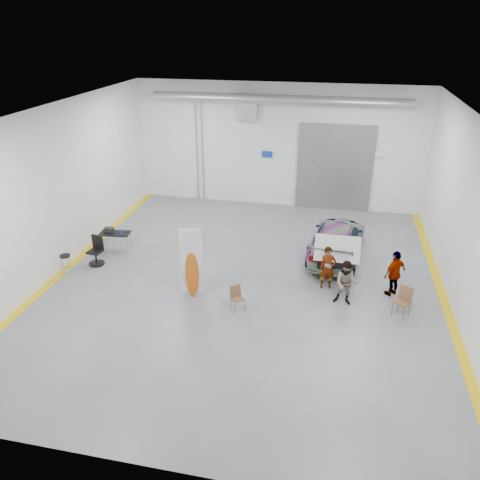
% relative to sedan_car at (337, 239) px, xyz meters
% --- Properties ---
extents(ground, '(16.00, 16.00, 0.00)m').
position_rel_sedan_car_xyz_m(ground, '(-3.16, -2.89, -0.68)').
color(ground, slate).
rests_on(ground, ground).
extents(room_shell, '(14.02, 16.18, 6.01)m').
position_rel_sedan_car_xyz_m(room_shell, '(-2.92, -0.67, 3.39)').
color(room_shell, silver).
rests_on(room_shell, ground).
extents(sedan_car, '(2.43, 4.89, 1.37)m').
position_rel_sedan_car_xyz_m(sedan_car, '(0.00, 0.00, 0.00)').
color(sedan_car, white).
rests_on(sedan_car, ground).
extents(person_a, '(0.64, 0.50, 1.57)m').
position_rel_sedan_car_xyz_m(person_a, '(-0.27, -2.66, 0.10)').
color(person_a, olive).
rests_on(person_a, ground).
extents(person_b, '(0.84, 0.69, 1.57)m').
position_rel_sedan_car_xyz_m(person_b, '(0.37, -3.58, 0.10)').
color(person_b, slate).
rests_on(person_b, ground).
extents(person_c, '(0.97, 0.95, 1.67)m').
position_rel_sedan_car_xyz_m(person_c, '(1.98, -2.66, 0.15)').
color(person_c, olive).
rests_on(person_c, ground).
extents(surfboard_display, '(0.73, 0.35, 2.67)m').
position_rel_sedan_car_xyz_m(surfboard_display, '(-4.79, -4.15, 0.40)').
color(surfboard_display, white).
rests_on(surfboard_display, ground).
extents(folding_chair_near, '(0.53, 0.59, 0.81)m').
position_rel_sedan_car_xyz_m(folding_chair_near, '(-3.04, -4.65, -0.43)').
color(folding_chair_near, brown).
rests_on(folding_chair_near, ground).
extents(folding_chair_far, '(0.62, 0.68, 0.96)m').
position_rel_sedan_car_xyz_m(folding_chair_far, '(2.15, -3.87, -0.38)').
color(folding_chair_far, brown).
rests_on(folding_chair_far, ground).
extents(shop_stool, '(0.40, 0.40, 0.78)m').
position_rel_sedan_car_xyz_m(shop_stool, '(-9.76, -3.68, -0.29)').
color(shop_stool, black).
rests_on(shop_stool, ground).
extents(work_table, '(1.28, 0.74, 1.00)m').
position_rel_sedan_car_xyz_m(work_table, '(-8.91, -1.43, 0.09)').
color(work_table, '#989CA1').
rests_on(work_table, ground).
extents(office_chair, '(0.60, 0.60, 1.13)m').
position_rel_sedan_car_xyz_m(office_chair, '(-9.05, -2.70, -0.19)').
color(office_chair, black).
rests_on(office_chair, ground).
extents(trunk_lid, '(1.59, 0.97, 0.04)m').
position_rel_sedan_car_xyz_m(trunk_lid, '(0.00, -2.11, 0.70)').
color(trunk_lid, silver).
rests_on(trunk_lid, sedan_car).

